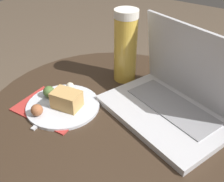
{
  "coord_description": "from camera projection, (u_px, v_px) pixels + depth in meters",
  "views": [
    {
      "loc": [
        0.35,
        -0.48,
        1.0
      ],
      "look_at": [
        0.01,
        -0.01,
        0.6
      ],
      "focal_mm": 42.0,
      "sensor_mm": 36.0,
      "label": 1
    }
  ],
  "objects": [
    {
      "name": "beer_glass",
      "position": [
        125.0,
        46.0,
        0.83
      ],
      "size": [
        0.08,
        0.08,
        0.23
      ],
      "color": "gold",
      "rests_on": "table"
    },
    {
      "name": "laptop",
      "position": [
        173.0,
        97.0,
        0.72
      ],
      "size": [
        0.39,
        0.32,
        0.24
      ],
      "color": "silver",
      "rests_on": "table"
    },
    {
      "name": "fork",
      "position": [
        56.0,
        108.0,
        0.75
      ],
      "size": [
        0.05,
        0.18,
        0.0
      ],
      "color": "silver",
      "rests_on": "table"
    },
    {
      "name": "snack_plate",
      "position": [
        62.0,
        103.0,
        0.75
      ],
      "size": [
        0.21,
        0.21,
        0.06
      ],
      "color": "silver",
      "rests_on": "table"
    },
    {
      "name": "table",
      "position": [
        112.0,
        139.0,
        0.82
      ],
      "size": [
        0.73,
        0.73,
        0.53
      ],
      "color": "black",
      "rests_on": "ground_plane"
    },
    {
      "name": "napkin",
      "position": [
        52.0,
        108.0,
        0.75
      ],
      "size": [
        0.21,
        0.15,
        0.0
      ],
      "color": "#B7332D",
      "rests_on": "table"
    }
  ]
}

